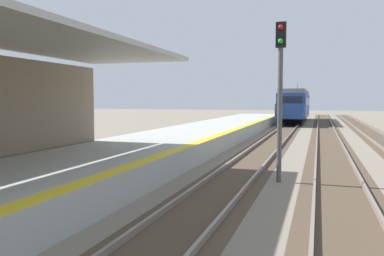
# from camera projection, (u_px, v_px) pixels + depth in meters

# --- Properties ---
(station_platform) EXTENTS (5.00, 80.00, 0.91)m
(station_platform) POSITION_uv_depth(u_px,v_px,m) (100.00, 165.00, 13.61)
(station_platform) COLOR #A8A8A3
(station_platform) RESTS_ON ground
(track_pair_nearest_platform) EXTENTS (2.34, 120.00, 0.16)m
(track_pair_nearest_platform) POSITION_uv_depth(u_px,v_px,m) (247.00, 165.00, 16.10)
(track_pair_nearest_platform) COLOR #4C3D2D
(track_pair_nearest_platform) RESTS_ON ground
(track_pair_middle) EXTENTS (2.34, 120.00, 0.16)m
(track_pair_middle) POSITION_uv_depth(u_px,v_px,m) (335.00, 170.00, 15.06)
(track_pair_middle) COLOR #4C3D2D
(track_pair_middle) RESTS_ON ground
(approaching_train) EXTENTS (2.93, 19.60, 4.76)m
(approaching_train) POSITION_uv_depth(u_px,v_px,m) (295.00, 104.00, 48.23)
(approaching_train) COLOR navy
(approaching_train) RESTS_ON ground
(rail_signal_post) EXTENTS (0.32, 0.34, 5.20)m
(rail_signal_post) POSITION_uv_depth(u_px,v_px,m) (280.00, 85.00, 12.80)
(rail_signal_post) COLOR #4C4C4C
(rail_signal_post) RESTS_ON ground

